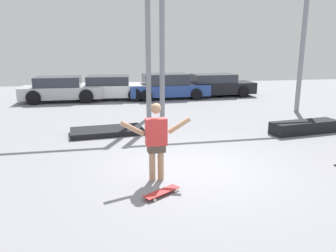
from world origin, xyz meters
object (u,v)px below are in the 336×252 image
parked_car_blue (168,87)px  parked_car_black (215,85)px  manual_pad (107,131)px  skateboard (162,192)px  parked_car_white (111,88)px  parked_car_silver (61,89)px  grind_box (304,127)px  skateboarder (156,139)px

parked_car_blue → parked_car_black: size_ratio=1.00×
manual_pad → parked_car_blue: parked_car_blue is taller
skateboard → parked_car_white: (-0.56, 12.01, 0.56)m
manual_pad → parked_car_silver: size_ratio=0.57×
skateboard → parked_car_silver: parked_car_silver is taller
grind_box → parked_car_black: size_ratio=0.54×
parked_car_silver → parked_car_black: (8.40, 0.15, -0.02)m
manual_pad → parked_car_silver: (-2.16, 7.01, 0.54)m
manual_pad → skateboard: bearing=-79.0°
parked_car_black → manual_pad: bearing=-132.3°
skateboarder → parked_car_silver: (-3.12, 11.09, -0.29)m
skateboarder → manual_pad: (-0.96, 4.08, -0.83)m
skateboarder → parked_car_white: (-0.58, 11.26, -0.30)m
grind_box → parked_car_silver: size_ratio=0.58×
skateboarder → parked_car_black: (5.28, 11.24, -0.31)m
skateboard → manual_pad: size_ratio=0.34×
parked_car_silver → parked_car_black: parked_car_silver is taller
parked_car_silver → skateboarder: bearing=-73.2°
grind_box → parked_car_black: (-0.15, 8.36, 0.41)m
skateboarder → parked_car_black: skateboarder is taller
manual_pad → skateboarder: bearing=-76.7°
parked_car_silver → parked_car_blue: (5.58, -0.12, 0.01)m
parked_car_blue → parked_car_black: (2.83, 0.28, -0.03)m
skateboarder → parked_car_blue: (2.45, 10.97, -0.28)m
manual_pad → parked_car_black: (6.24, 7.16, 0.53)m
grind_box → parked_car_black: bearing=91.0°
skateboard → grind_box: size_ratio=0.34×
manual_pad → parked_car_blue: size_ratio=0.53×
skateboard → manual_pad: (-0.94, 4.83, 0.02)m
skateboarder → parked_car_silver: size_ratio=0.41×
skateboarder → parked_car_blue: bearing=74.5°
manual_pad → parked_car_white: parked_car_white is taller
parked_car_silver → skateboard: bearing=-74.3°
skateboard → parked_car_blue: 11.99m
grind_box → manual_pad: grind_box is taller
skateboarder → grind_box: 6.19m
parked_car_silver → parked_car_blue: parked_car_blue is taller
grind_box → parked_car_white: bearing=125.7°
skateboard → skateboarder: bearing=55.7°
manual_pad → parked_car_black: parked_car_black is taller
parked_car_silver → grind_box: bearing=-42.7°
parked_car_blue → grind_box: bearing=-70.1°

